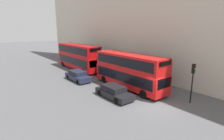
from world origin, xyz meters
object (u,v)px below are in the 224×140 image
bus_leading (129,69)px  car_hatchback (78,75)px  traffic_light (193,75)px  bus_second_in_queue (78,56)px  car_dark_sedan (114,91)px

bus_leading → car_hatchback: (-3.40, 6.66, -1.57)m
bus_leading → car_hatchback: bearing=117.1°
car_hatchback → traffic_light: traffic_light is taller
bus_leading → car_hatchback: size_ratio=2.18×
bus_second_in_queue → car_dark_sedan: (-3.40, -14.36, -1.72)m
car_dark_sedan → car_hatchback: bearing=90.0°
bus_leading → car_hatchback: 7.64m
bus_leading → car_dark_sedan: 4.00m
car_dark_sedan → car_hatchback: (0.00, 8.03, 0.03)m
traffic_light → bus_second_in_queue: bearing=94.6°
bus_leading → bus_second_in_queue: (-0.00, 12.99, 0.12)m
bus_leading → traffic_light: (1.63, -7.04, 0.48)m
car_hatchback → bus_second_in_queue: bearing=61.8°
car_dark_sedan → car_hatchback: 8.03m
bus_leading → car_dark_sedan: (-3.40, -1.37, -1.60)m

